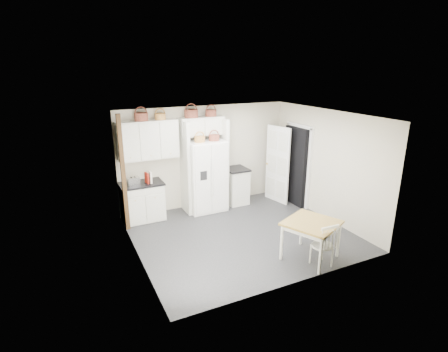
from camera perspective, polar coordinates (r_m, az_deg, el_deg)
floor at (r=7.82m, az=2.84°, el=-9.40°), size 4.50×4.50×0.00m
ceiling at (r=7.03m, az=3.16°, el=9.83°), size 4.50×4.50×0.00m
wall_back at (r=9.06m, az=-3.09°, el=3.21°), size 4.50×0.00×4.50m
wall_left at (r=6.60m, az=-14.45°, el=-2.90°), size 0.00×4.00×4.00m
wall_right at (r=8.59m, az=16.29°, el=1.72°), size 0.00×4.00×4.00m
refrigerator at (r=8.79m, az=-3.03°, el=0.05°), size 0.93×0.75×1.80m
base_cab_left at (r=8.55m, az=-13.15°, el=-4.18°), size 0.96×0.60×0.89m
base_cab_right at (r=9.34m, az=1.94°, el=-1.68°), size 0.52×0.63×0.92m
dining_table at (r=6.95m, az=13.90°, el=-10.12°), size 1.20×1.20×0.75m
windsor_chair at (r=6.75m, az=15.73°, el=-10.85°), size 0.41×0.37×0.82m
counter_left at (r=8.39m, az=-13.37°, el=-1.24°), size 1.00×0.64×0.04m
counter_right at (r=9.20m, az=1.97°, el=1.16°), size 0.57×0.67×0.04m
toaster at (r=8.25m, az=-14.60°, el=-0.83°), size 0.30×0.20×0.19m
cookbook_red at (r=8.30m, az=-12.50°, el=-0.32°), size 0.07×0.17×0.25m
cookbook_cream at (r=8.31m, az=-11.92°, el=-0.19°), size 0.04×0.18×0.27m
basket_upper_b at (r=8.20m, az=-13.37°, el=9.38°), size 0.31×0.31×0.18m
basket_upper_c at (r=8.30m, az=-10.36°, el=9.54°), size 0.25×0.25×0.15m
basket_bridge_a at (r=8.53m, az=-5.38°, el=10.10°), size 0.33×0.33×0.19m
basket_bridge_b at (r=8.73m, az=-2.14°, el=10.24°), size 0.28×0.28×0.16m
basket_fridge_a at (r=8.39m, az=-3.98°, el=6.01°), size 0.26×0.26×0.14m
basket_fridge_b at (r=8.54m, az=-1.64°, el=6.26°), size 0.26×0.26×0.14m
upper_cabinet at (r=8.31m, az=-12.31°, el=5.77°), size 1.40×0.34×0.90m
bridge_cabinet at (r=8.68m, az=-3.66°, el=8.14°), size 1.12×0.34×0.45m
fridge_panel_left at (r=8.60m, az=-6.35°, el=1.31°), size 0.08×0.60×2.30m
fridge_panel_right at (r=8.97m, az=-0.20°, el=2.11°), size 0.08×0.60×2.30m
trim_post at (r=7.87m, az=-16.12°, el=0.30°), size 0.09×0.09×2.60m
doorway_void at (r=9.35m, az=11.69°, el=1.58°), size 0.18×0.85×2.05m
door_slab at (r=9.40m, az=8.71°, el=1.84°), size 0.21×0.79×2.05m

